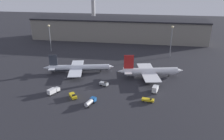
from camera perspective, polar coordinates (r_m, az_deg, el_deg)
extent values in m
plane|color=#26262B|center=(119.86, -5.94, -4.96)|extent=(600.00, 600.00, 0.00)
cube|color=gray|center=(219.30, 1.39, 10.38)|extent=(169.18, 25.49, 19.92)
cube|color=black|center=(217.42, 1.42, 13.11)|extent=(169.18, 27.49, 1.20)
cylinder|color=silver|center=(141.11, -8.53, 0.67)|extent=(38.15, 11.74, 3.55)
cylinder|color=#333842|center=(141.33, -8.51, 0.44)|extent=(36.17, 10.81, 3.01)
cone|color=silver|center=(140.63, -0.30, 0.85)|extent=(4.88, 4.21, 3.37)
cone|color=silver|center=(144.39, -16.61, 0.58)|extent=(5.85, 4.09, 3.01)
cube|color=#333842|center=(141.78, -15.13, 2.49)|extent=(4.93, 1.46, 6.89)
cube|color=silver|center=(143.51, -15.25, 0.71)|extent=(5.71, 10.90, 0.24)
cube|color=silver|center=(141.46, -9.29, 0.49)|extent=(13.86, 29.85, 0.36)
cylinder|color=gray|center=(149.28, -8.53, 1.19)|extent=(4.23, 2.75, 1.95)
cylinder|color=gray|center=(134.37, -9.09, -1.25)|extent=(4.23, 2.75, 1.95)
cylinder|color=black|center=(141.41, -3.06, -0.18)|extent=(0.50, 0.50, 1.60)
cylinder|color=black|center=(143.55, -9.19, -0.10)|extent=(0.50, 0.50, 1.60)
cylinder|color=black|center=(140.94, -9.29, -0.53)|extent=(0.50, 0.50, 1.60)
cylinder|color=silver|center=(134.21, 10.12, -0.30)|extent=(32.58, 11.08, 4.16)
cylinder|color=silver|center=(134.49, 10.10, -0.59)|extent=(30.86, 10.12, 3.54)
cone|color=silver|center=(139.23, 17.14, -0.14)|extent=(5.73, 4.94, 3.95)
cone|color=silver|center=(131.21, 2.59, -0.35)|extent=(6.86, 4.80, 3.54)
cube|color=red|center=(129.53, 4.42, 2.13)|extent=(5.78, 1.65, 8.37)
cube|color=silver|center=(131.46, 4.07, -0.19)|extent=(6.37, 11.29, 0.24)
cube|color=silver|center=(134.05, 9.43, -0.52)|extent=(15.34, 30.85, 0.36)
cylinder|color=gray|center=(142.26, 9.08, 0.24)|extent=(4.97, 3.23, 2.29)
cylinder|color=gray|center=(127.43, 10.59, -2.52)|extent=(4.97, 3.23, 2.29)
cylinder|color=black|center=(138.37, 14.62, -1.35)|extent=(0.50, 0.50, 1.87)
cylinder|color=black|center=(136.50, 9.22, -1.23)|extent=(0.50, 0.50, 1.87)
cylinder|color=black|center=(133.53, 9.51, -1.79)|extent=(0.50, 0.50, 1.87)
cube|color=white|center=(119.29, -14.13, -4.84)|extent=(3.14, 2.94, 1.74)
cube|color=silver|center=(117.17, -15.50, -5.34)|extent=(4.13, 4.88, 2.33)
cylinder|color=black|center=(120.34, -14.44, -5.24)|extent=(0.96, 1.08, 0.90)
cylinder|color=black|center=(119.03, -13.86, -5.49)|extent=(0.96, 1.08, 0.90)
cylinder|color=black|center=(118.02, -16.05, -5.98)|extent=(0.96, 1.08, 0.90)
cylinder|color=black|center=(116.69, -15.48, -6.25)|extent=(0.96, 1.08, 0.90)
cube|color=#9EA3A8|center=(119.59, 11.48, -4.42)|extent=(2.82, 2.36, 2.15)
cube|color=silver|center=(116.54, 11.15, -4.93)|extent=(3.28, 4.24, 2.87)
cylinder|color=black|center=(120.18, 10.99, -4.96)|extent=(0.81, 1.02, 0.90)
cylinder|color=black|center=(119.88, 11.84, -5.10)|extent=(0.81, 1.02, 0.90)
cylinder|color=black|center=(116.78, 10.56, -5.76)|extent=(0.81, 1.02, 0.90)
cylinder|color=black|center=(116.47, 11.44, -5.91)|extent=(0.81, 1.02, 0.90)
cube|color=gold|center=(107.98, 9.36, -7.67)|extent=(6.13, 3.06, 0.95)
cube|color=black|center=(107.41, 10.17, -7.36)|extent=(0.92, 1.66, 0.80)
cylinder|color=black|center=(108.90, 10.39, -7.92)|extent=(0.97, 0.68, 0.90)
cylinder|color=black|center=(107.44, 10.27, -8.36)|extent=(0.97, 0.68, 0.90)
cylinder|color=black|center=(109.28, 8.43, -7.67)|extent=(0.97, 0.68, 0.90)
cylinder|color=black|center=(107.83, 8.28, -8.10)|extent=(0.97, 0.68, 0.90)
cube|color=#195199|center=(106.40, -4.92, -7.62)|extent=(3.02, 2.79, 1.89)
cylinder|color=#B7B7BC|center=(103.56, -6.10, -8.53)|extent=(3.40, 5.06, 2.00)
cylinder|color=black|center=(107.23, -5.40, -8.14)|extent=(0.87, 1.05, 0.90)
cylinder|color=black|center=(106.34, -4.56, -8.38)|extent=(0.87, 1.05, 0.90)
cylinder|color=black|center=(103.84, -6.87, -9.29)|extent=(0.87, 1.05, 0.90)
cylinder|color=black|center=(102.92, -6.01, -9.56)|extent=(0.87, 1.05, 0.90)
cube|color=#9EA3A8|center=(122.23, -2.15, -3.57)|extent=(5.37, 3.95, 1.33)
cube|color=black|center=(121.16, -1.68, -3.25)|extent=(1.25, 1.72, 0.80)
cylinder|color=black|center=(122.49, -1.32, -3.99)|extent=(1.05, 0.86, 0.90)
cylinder|color=black|center=(121.22, -1.75, -4.28)|extent=(1.05, 0.86, 0.90)
cylinder|color=black|center=(124.05, -2.53, -3.65)|extent=(1.05, 0.86, 0.90)
cylinder|color=black|center=(122.80, -2.97, -3.94)|extent=(1.05, 0.86, 0.90)
cube|color=gold|center=(111.56, -10.17, -6.63)|extent=(5.53, 6.20, 1.18)
cube|color=black|center=(109.87, -9.97, -6.50)|extent=(1.87, 1.64, 0.80)
cylinder|color=black|center=(110.65, -9.36, -7.33)|extent=(1.05, 1.11, 0.90)
cylinder|color=black|center=(110.18, -10.32, -7.54)|extent=(1.05, 1.11, 0.90)
cylinder|color=black|center=(113.78, -9.96, -6.50)|extent=(1.05, 1.11, 0.90)
cylinder|color=black|center=(113.32, -10.90, -6.70)|extent=(1.05, 1.11, 0.90)
cylinder|color=slate|center=(188.72, -15.87, 7.77)|extent=(0.70, 0.70, 20.74)
sphere|color=beige|center=(186.48, -16.23, 11.03)|extent=(1.80, 1.80, 1.80)
cylinder|color=slate|center=(172.24, 15.14, 6.88)|extent=(0.70, 0.70, 22.81)
sphere|color=beige|center=(169.66, 15.54, 10.79)|extent=(1.80, 1.80, 1.80)
cylinder|color=#99999E|center=(266.01, -4.88, 14.83)|extent=(4.40, 4.40, 42.45)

